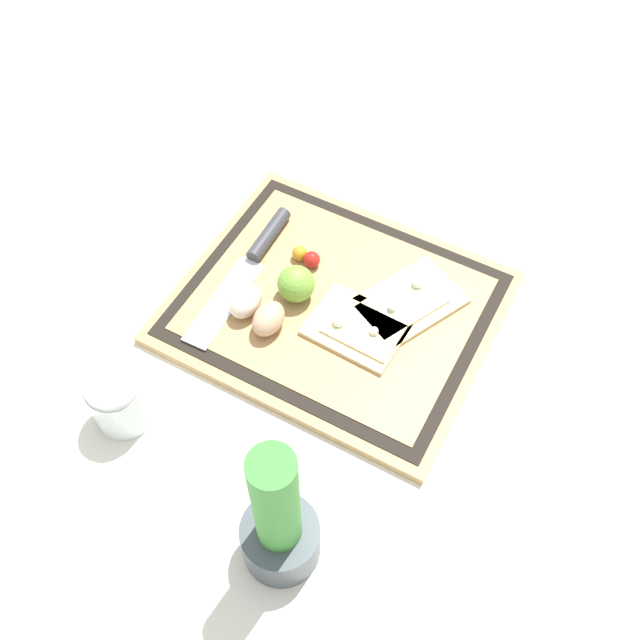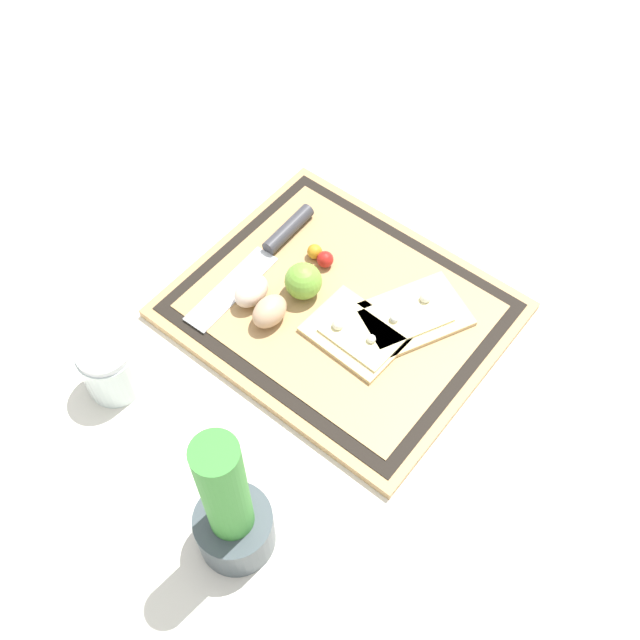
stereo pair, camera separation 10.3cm
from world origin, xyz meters
TOP-DOWN VIEW (x-y plane):
  - ground_plane at (0.00, 0.00)m, footprint 6.00×6.00m
  - cutting_board at (0.00, 0.00)m, footprint 0.44×0.37m
  - pizza_slice_near at (-0.09, -0.05)m, footprint 0.16×0.18m
  - pizza_slice_far at (-0.05, 0.03)m, footprint 0.14×0.11m
  - knife at (0.14, -0.02)m, footprint 0.05×0.27m
  - egg_brown at (0.06, 0.08)m, footprint 0.04×0.06m
  - egg_pink at (0.11, 0.07)m, footprint 0.04×0.06m
  - lime at (0.06, 0.01)m, footprint 0.05×0.05m
  - cherry_tomato_red at (0.06, -0.05)m, footprint 0.03×0.03m
  - cherry_tomato_yellow at (0.09, -0.05)m, footprint 0.02×0.02m
  - herb_pot at (-0.11, 0.34)m, footprint 0.09×0.09m
  - sauce_jar at (0.16, 0.28)m, footprint 0.08×0.08m

SIDE VIEW (x-z plane):
  - ground_plane at x=0.00m, z-range 0.00..0.00m
  - cutting_board at x=0.00m, z-range 0.00..0.02m
  - pizza_slice_near at x=-0.09m, z-range 0.01..0.03m
  - pizza_slice_far at x=-0.05m, z-range 0.01..0.03m
  - knife at x=0.14m, z-range 0.01..0.04m
  - cherry_tomato_yellow at x=0.09m, z-range 0.02..0.04m
  - cherry_tomato_red at x=0.06m, z-range 0.02..0.04m
  - egg_brown at x=0.06m, z-range 0.02..0.06m
  - egg_pink at x=0.11m, z-range 0.02..0.06m
  - sauce_jar at x=0.16m, z-range -0.01..0.08m
  - lime at x=0.06m, z-range 0.02..0.07m
  - herb_pot at x=-0.11m, z-range -0.04..0.21m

